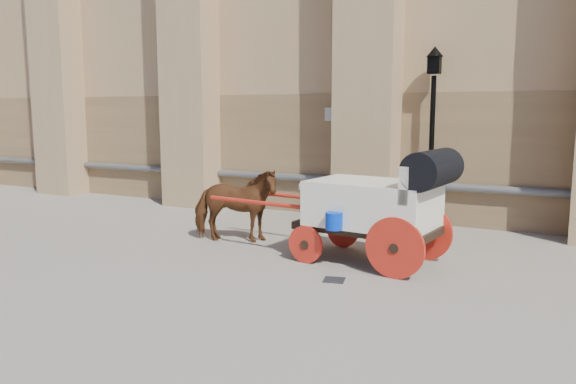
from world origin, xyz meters
The scene contains 5 objects.
ground centered at (0.00, 0.00, 0.00)m, with size 90.00×90.00×0.00m, color #70685C.
horse centered at (-2.62, 0.45, 0.74)m, with size 0.80×1.75×1.48m, color brown.
carriage centered at (0.44, 0.22, 1.07)m, with size 4.64×1.74×1.98m.
street_lamp centered at (0.48, 3.67, 2.12)m, with size 0.37×0.37×3.96m.
drain_grate_near centered at (0.12, -1.03, 0.01)m, with size 0.32×0.32×0.01m, color black.
Camera 1 is at (3.29, -8.81, 2.62)m, focal length 35.00 mm.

